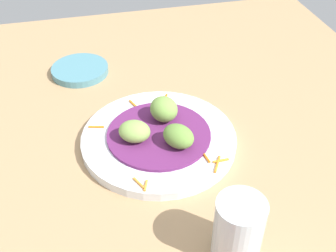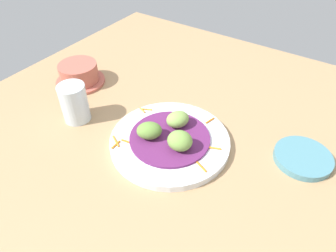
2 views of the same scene
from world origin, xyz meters
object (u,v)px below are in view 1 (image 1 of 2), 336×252
object	(u,v)px
guac_scoop_center	(164,109)
water_glass	(238,229)
side_plate_small	(80,70)
guac_scoop_left	(178,136)
guac_scoop_right	(135,131)
main_plate	(159,140)

from	to	relation	value
guac_scoop_center	water_glass	bearing A→B (deg)	96.98
side_plate_small	guac_scoop_center	bearing A→B (deg)	120.62
water_glass	side_plate_small	bearing A→B (deg)	-71.53
guac_scoop_left	side_plate_small	xyz separation A→B (cm)	(14.15, -30.00, -3.33)
guac_scoop_left	side_plate_small	distance (cm)	33.33
guac_scoop_left	guac_scoop_right	world-z (taller)	guac_scoop_left
guac_scoop_center	guac_scoop_right	size ratio (longest dim) A/B	0.99
guac_scoop_left	main_plate	bearing A→B (deg)	-54.17
guac_scoop_right	water_glass	world-z (taller)	water_glass
guac_scoop_center	water_glass	size ratio (longest dim) A/B	0.56
guac_scoop_left	guac_scoop_right	xyz separation A→B (cm)	(6.76, -3.03, -0.12)
guac_scoop_left	water_glass	bearing A→B (deg)	97.41
guac_scoop_left	water_glass	world-z (taller)	water_glass
main_plate	guac_scoop_right	size ratio (longest dim) A/B	5.00
guac_scoop_left	guac_scoop_center	size ratio (longest dim) A/B	1.04
guac_scoop_center	guac_scoop_right	distance (cm)	7.42
main_plate	guac_scoop_left	distance (cm)	5.37
guac_scoop_center	side_plate_small	distance (cm)	26.54
main_plate	guac_scoop_center	xyz separation A→B (cm)	(-1.75, -3.90, 3.53)
guac_scoop_left	guac_scoop_right	distance (cm)	7.41
main_plate	guac_scoop_center	world-z (taller)	guac_scoop_center
side_plate_small	main_plate	bearing A→B (deg)	113.69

